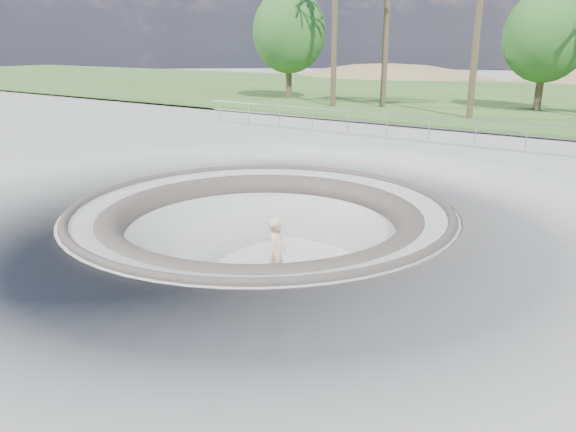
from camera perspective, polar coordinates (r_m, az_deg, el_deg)
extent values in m
plane|color=#9E9E99|center=(15.11, -2.76, 0.91)|extent=(180.00, 180.00, 0.00)
torus|color=#9E9E99|center=(15.79, -2.66, -6.07)|extent=(14.00, 14.00, 4.00)
cylinder|color=#9E9E99|center=(15.77, -2.66, -5.91)|extent=(6.60, 6.60, 0.10)
torus|color=#4C453D|center=(15.12, -2.76, 0.84)|extent=(10.24, 10.24, 0.24)
torus|color=#4C453D|center=(15.24, -2.74, -0.71)|extent=(8.91, 8.91, 0.81)
cube|color=#335A24|center=(46.51, 24.17, 10.78)|extent=(180.00, 36.00, 0.12)
ellipsoid|color=olive|center=(74.07, 9.95, 8.66)|extent=(50.40, 36.00, 23.40)
cylinder|color=#989AA0|center=(25.28, 14.24, 9.72)|extent=(25.00, 0.05, 0.05)
cylinder|color=#989AA0|center=(25.34, 14.16, 8.71)|extent=(25.00, 0.05, 0.05)
cube|color=olive|center=(14.53, -1.12, -7.47)|extent=(0.75, 0.29, 0.02)
cylinder|color=#B7B7BD|center=(14.55, -1.12, -7.58)|extent=(0.05, 0.15, 0.03)
cylinder|color=#B7B7BD|center=(14.55, -1.12, -7.58)|extent=(0.05, 0.15, 0.03)
cylinder|color=beige|center=(14.55, -1.12, -7.61)|extent=(0.06, 0.03, 0.06)
cylinder|color=beige|center=(14.55, -1.12, -7.61)|extent=(0.06, 0.03, 0.06)
cylinder|color=beige|center=(14.55, -1.12, -7.61)|extent=(0.06, 0.03, 0.06)
cylinder|color=beige|center=(14.55, -1.12, -7.61)|extent=(0.06, 0.03, 0.06)
imported|color=#D7B48B|center=(14.16, -1.15, -3.95)|extent=(0.64, 0.80, 1.90)
cylinder|color=brown|center=(37.21, 4.77, 19.20)|extent=(0.36, 0.36, 10.81)
cylinder|color=brown|center=(37.11, 9.88, 16.91)|extent=(0.36, 0.36, 8.07)
cylinder|color=brown|center=(32.62, 18.85, 19.26)|extent=(0.36, 0.36, 11.45)
cylinder|color=brown|center=(42.34, 0.08, 14.74)|extent=(0.44, 0.44, 4.51)
ellipsoid|color=#27581E|center=(42.31, 0.08, 18.23)|extent=(5.38, 4.89, 5.87)
cylinder|color=brown|center=(37.97, 24.29, 12.72)|extent=(0.44, 0.44, 4.13)
ellipsoid|color=#27581E|center=(37.92, 24.74, 16.26)|extent=(4.94, 4.49, 5.39)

